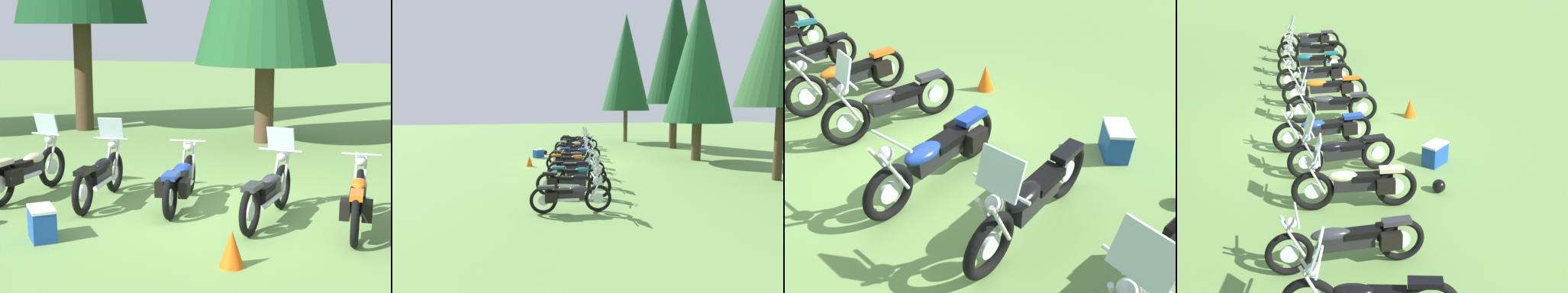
# 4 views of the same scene
# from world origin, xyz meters

# --- Properties ---
(ground_plane) EXTENTS (80.00, 80.00, 0.00)m
(ground_plane) POSITION_xyz_m (0.00, 0.00, 0.00)
(ground_plane) COLOR #6B934C
(motorcycle_3) EXTENTS (0.83, 2.21, 1.39)m
(motorcycle_3) POSITION_xyz_m (-3.50, 0.50, 0.48)
(motorcycle_3) COLOR black
(motorcycle_3) RESTS_ON ground_plane
(motorcycle_4) EXTENTS (0.63, 2.23, 1.37)m
(motorcycle_4) POSITION_xyz_m (-2.12, 0.35, 0.47)
(motorcycle_4) COLOR black
(motorcycle_4) RESTS_ON ground_plane
(motorcycle_5) EXTENTS (0.64, 2.26, 1.00)m
(motorcycle_5) POSITION_xyz_m (-0.73, 0.30, 0.44)
(motorcycle_5) COLOR black
(motorcycle_5) RESTS_ON ground_plane
(motorcycle_6) EXTENTS (0.88, 2.21, 1.37)m
(motorcycle_6) POSITION_xyz_m (0.74, -0.26, 0.47)
(motorcycle_6) COLOR black
(motorcycle_6) RESTS_ON ground_plane
(motorcycle_7) EXTENTS (0.70, 2.32, 1.02)m
(motorcycle_7) POSITION_xyz_m (2.07, -0.53, 0.46)
(motorcycle_7) COLOR black
(motorcycle_7) RESTS_ON ground_plane
(picnic_cooler) EXTENTS (0.57, 0.64, 0.47)m
(picnic_cooler) POSITION_xyz_m (-2.36, -1.64, 0.24)
(picnic_cooler) COLOR #19479E
(picnic_cooler) RESTS_ON ground_plane
(traffic_cone) EXTENTS (0.32, 0.32, 0.48)m
(traffic_cone) POSITION_xyz_m (0.39, -2.28, 0.24)
(traffic_cone) COLOR #EA590F
(traffic_cone) RESTS_ON ground_plane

